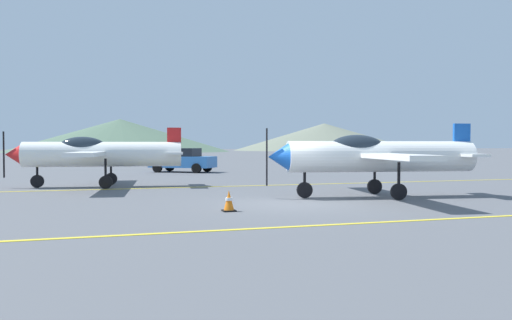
% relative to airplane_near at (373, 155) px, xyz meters
% --- Properties ---
extents(ground_plane, '(400.00, 400.00, 0.00)m').
position_rel_airplane_near_xyz_m(ground_plane, '(-3.56, -1.13, -1.48)').
color(ground_plane, '#54565B').
extents(apron_line_near, '(80.00, 0.16, 0.01)m').
position_rel_airplane_near_xyz_m(apron_line_near, '(-3.56, -5.38, -1.47)').
color(apron_line_near, yellow).
rests_on(apron_line_near, ground_plane).
extents(apron_line_far, '(80.00, 0.16, 0.01)m').
position_rel_airplane_near_xyz_m(apron_line_far, '(-3.56, 6.00, -1.47)').
color(apron_line_far, yellow).
rests_on(apron_line_far, ground_plane).
extents(airplane_near, '(7.66, 8.78, 2.62)m').
position_rel_airplane_near_xyz_m(airplane_near, '(0.00, 0.00, 0.00)').
color(airplane_near, white).
rests_on(airplane_near, ground_plane).
extents(airplane_mid, '(7.65, 8.78, 2.62)m').
position_rel_airplane_near_xyz_m(airplane_mid, '(-9.35, 7.47, 0.00)').
color(airplane_mid, white).
rests_on(airplane_mid, ground_plane).
extents(car_sedan, '(4.56, 3.93, 1.62)m').
position_rel_airplane_near_xyz_m(car_sedan, '(-3.83, 18.46, -0.63)').
color(car_sedan, '#3372BF').
rests_on(car_sedan, ground_plane).
extents(traffic_cone_front, '(0.36, 0.36, 0.59)m').
position_rel_airplane_near_xyz_m(traffic_cone_front, '(-5.85, -2.31, -1.19)').
color(traffic_cone_front, black).
rests_on(traffic_cone_front, ground_plane).
extents(hill_centerleft, '(58.19, 58.19, 8.66)m').
position_rel_airplane_near_xyz_m(hill_centerleft, '(-3.24, 125.53, 2.85)').
color(hill_centerleft, '#4C6651').
rests_on(hill_centerleft, ground_plane).
extents(hill_centerright, '(58.56, 58.56, 8.67)m').
position_rel_airplane_near_xyz_m(hill_centerright, '(60.71, 135.56, 2.86)').
color(hill_centerright, slate).
rests_on(hill_centerright, ground_plane).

